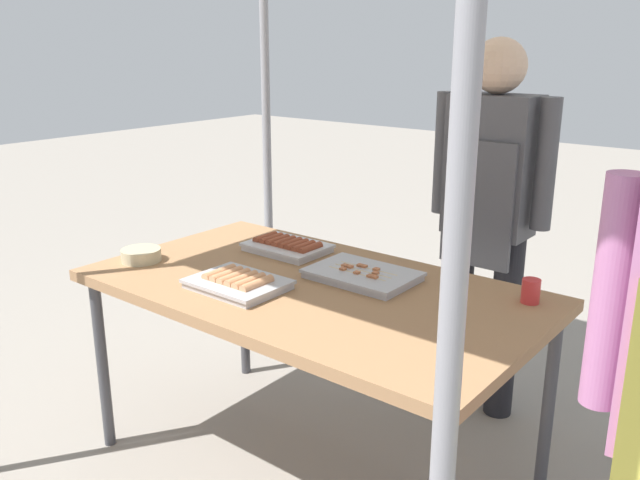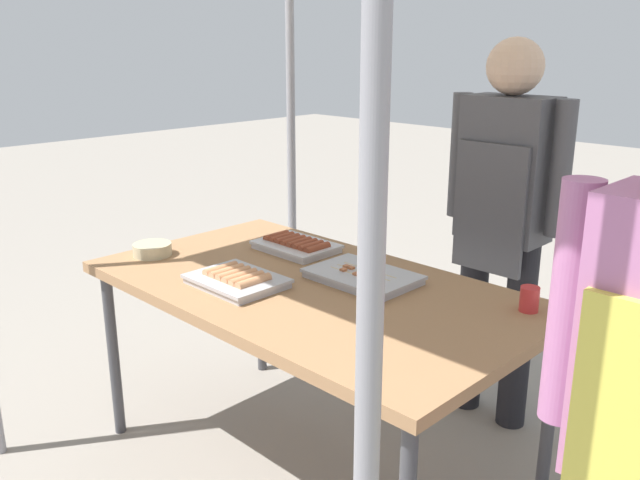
{
  "view_description": "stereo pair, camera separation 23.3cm",
  "coord_description": "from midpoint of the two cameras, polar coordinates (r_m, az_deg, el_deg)",
  "views": [
    {
      "loc": [
        1.4,
        -1.7,
        1.57
      ],
      "look_at": [
        0.0,
        0.05,
        0.9
      ],
      "focal_mm": 37.44,
      "sensor_mm": 36.0,
      "label": 1
    },
    {
      "loc": [
        1.57,
        -1.54,
        1.57
      ],
      "look_at": [
        0.0,
        0.05,
        0.9
      ],
      "focal_mm": 37.44,
      "sensor_mm": 36.0,
      "label": 2
    }
  ],
  "objects": [
    {
      "name": "condiment_bowl",
      "position": [
        2.7,
        -17.46,
        -1.27
      ],
      "size": [
        0.15,
        0.15,
        0.05
      ],
      "primitive_type": "cylinder",
      "color": "#BFB28C",
      "rests_on": "stall_table"
    },
    {
      "name": "ground_plane",
      "position": [
        2.7,
        -3.31,
        -18.89
      ],
      "size": [
        18.0,
        18.0,
        0.0
      ],
      "primitive_type": "plane",
      "color": "gray"
    },
    {
      "name": "vendor_woman",
      "position": [
        2.79,
        11.93,
        3.22
      ],
      "size": [
        0.52,
        0.23,
        1.59
      ],
      "rotation": [
        0.0,
        0.0,
        3.14
      ],
      "color": "black",
      "rests_on": "ground"
    },
    {
      "name": "tray_grilled_sausages",
      "position": [
        2.33,
        -9.91,
        -3.66
      ],
      "size": [
        0.32,
        0.25,
        0.05
      ],
      "color": "#ADADB2",
      "rests_on": "stall_table"
    },
    {
      "name": "tray_pork_links",
      "position": [
        2.7,
        -5.29,
        -0.57
      ],
      "size": [
        0.32,
        0.23,
        0.05
      ],
      "color": "silver",
      "rests_on": "stall_table"
    },
    {
      "name": "drink_cup_near_edge",
      "position": [
        2.24,
        14.77,
        -4.29
      ],
      "size": [
        0.06,
        0.06,
        0.08
      ],
      "primitive_type": "cylinder",
      "color": "red",
      "rests_on": "stall_table"
    },
    {
      "name": "stall_table",
      "position": [
        2.37,
        -3.6,
        -5.02
      ],
      "size": [
        1.6,
        0.9,
        0.75
      ],
      "color": "#9E724C",
      "rests_on": "ground"
    },
    {
      "name": "tray_meat_skewers",
      "position": [
        2.38,
        0.86,
        -3.05
      ],
      "size": [
        0.38,
        0.26,
        0.04
      ],
      "color": "#ADADB2",
      "rests_on": "stall_table"
    }
  ]
}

